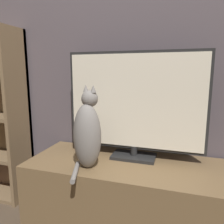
% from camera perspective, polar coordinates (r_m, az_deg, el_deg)
% --- Properties ---
extents(wall_back, '(4.80, 0.05, 2.60)m').
position_cam_1_polar(wall_back, '(1.65, 9.41, 17.41)').
color(wall_back, '#564C51').
rests_on(wall_back, ground_plane).
extents(tv_stand, '(1.44, 0.53, 0.51)m').
position_cam_1_polar(tv_stand, '(1.57, 6.45, -21.96)').
color(tv_stand, brown).
rests_on(tv_stand, ground_plane).
extents(tv, '(0.93, 0.18, 0.72)m').
position_cam_1_polar(tv, '(1.45, 5.98, 2.00)').
color(tv, black).
rests_on(tv, tv_stand).
extents(cat, '(0.21, 0.33, 0.51)m').
position_cam_1_polar(cat, '(1.34, -6.34, -5.64)').
color(cat, gray).
rests_on(cat, tv_stand).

